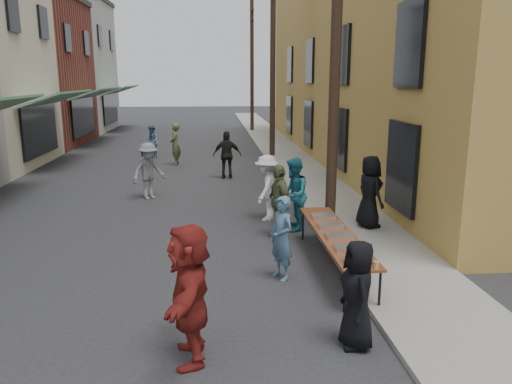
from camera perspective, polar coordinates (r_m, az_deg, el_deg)
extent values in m
plane|color=#28282B|center=(9.58, -13.39, -10.40)|extent=(120.00, 120.00, 0.00)
cube|color=gray|center=(24.26, 3.50, 4.14)|extent=(2.20, 60.00, 0.10)
cube|color=maroon|center=(31.83, -26.72, 12.04)|extent=(8.00, 8.00, 8.00)
cube|color=gray|center=(39.40, -22.52, 13.06)|extent=(8.00, 8.00, 9.00)
cube|color=#B2933F|center=(24.72, 18.68, 15.18)|extent=(10.00, 28.00, 10.00)
cylinder|color=#2D2116|center=(12.08, 9.12, 16.39)|extent=(0.26, 0.26, 9.00)
cylinder|color=#2D2116|center=(23.89, 1.93, 14.73)|extent=(0.26, 0.26, 9.00)
cylinder|color=#2D2116|center=(35.83, -0.46, 14.12)|extent=(0.26, 0.26, 9.00)
cube|color=maroon|center=(9.98, 9.02, -4.76)|extent=(0.70, 4.00, 0.04)
cylinder|color=black|center=(8.34, 10.11, -11.18)|extent=(0.04, 0.04, 0.71)
cylinder|color=black|center=(8.51, 13.95, -10.88)|extent=(0.04, 0.04, 0.71)
cylinder|color=black|center=(11.79, 5.39, -3.80)|extent=(0.04, 0.04, 0.71)
cylinder|color=black|center=(11.90, 8.14, -3.71)|extent=(0.04, 0.04, 0.71)
cube|color=maroon|center=(8.46, 11.73, -7.72)|extent=(0.50, 0.33, 0.08)
cube|color=#B2B2B7|center=(9.05, 10.56, -6.30)|extent=(0.50, 0.33, 0.08)
cube|color=tan|center=(9.69, 9.46, -4.95)|extent=(0.50, 0.33, 0.08)
cube|color=#B2B2B7|center=(10.34, 8.50, -3.78)|extent=(0.50, 0.33, 0.08)
cube|color=tan|center=(10.99, 7.65, -2.74)|extent=(0.50, 0.33, 0.08)
cylinder|color=#A57F26|center=(8.13, 10.84, -8.54)|extent=(0.07, 0.07, 0.08)
cylinder|color=#A57F26|center=(8.22, 10.65, -8.29)|extent=(0.07, 0.07, 0.08)
cylinder|color=#A57F26|center=(8.31, 10.46, -8.04)|extent=(0.07, 0.07, 0.08)
cylinder|color=tan|center=(8.29, 13.57, -8.10)|extent=(0.08, 0.08, 0.12)
imported|color=black|center=(7.24, 11.51, -11.38)|extent=(0.51, 0.78, 1.57)
imported|color=#47708B|center=(9.39, 2.94, -5.28)|extent=(0.61, 0.70, 1.61)
imported|color=teal|center=(12.38, 4.29, -0.29)|extent=(0.84, 1.00, 1.83)
imported|color=white|center=(13.26, 1.25, 0.49)|extent=(1.03, 1.30, 1.76)
imported|color=#5B6B3E|center=(11.80, 2.64, -1.10)|extent=(0.69, 1.11, 1.76)
imported|color=maroon|center=(6.77, -7.62, -11.39)|extent=(0.61, 1.79, 1.92)
imported|color=black|center=(12.61, 12.87, 0.03)|extent=(0.77, 0.99, 1.79)
imported|color=gray|center=(15.99, -12.17, 2.36)|extent=(1.30, 1.25, 1.78)
imported|color=black|center=(18.89, -3.31, 4.26)|extent=(1.08, 0.51, 1.80)
imported|color=#58643A|center=(22.16, -9.20, 5.42)|extent=(0.51, 0.71, 1.83)
imported|color=#577FA9|center=(24.33, -11.82, 5.67)|extent=(0.77, 0.89, 1.58)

